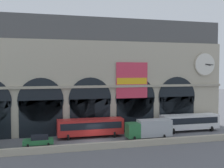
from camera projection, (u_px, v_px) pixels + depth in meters
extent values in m
plane|color=slate|center=(96.00, 141.00, 43.53)|extent=(200.00, 200.00, 0.00)
cube|color=#B2A891|center=(102.00, 146.00, 39.08)|extent=(90.00, 0.70, 0.95)
cube|color=#B2A891|center=(88.00, 87.00, 49.95)|extent=(51.86, 4.12, 16.45)
cube|color=#4C4C4C|center=(88.00, 30.00, 49.73)|extent=(51.86, 3.52, 4.24)
cube|color=black|center=(41.00, 119.00, 46.05)|extent=(7.15, 0.20, 6.22)
cylinder|color=black|center=(41.00, 100.00, 45.90)|extent=(7.53, 0.20, 7.53)
cube|color=black|center=(90.00, 117.00, 48.16)|extent=(7.15, 0.20, 6.22)
cylinder|color=black|center=(90.00, 99.00, 48.01)|extent=(7.53, 0.20, 7.53)
cube|color=black|center=(135.00, 115.00, 50.27)|extent=(7.15, 0.20, 6.22)
cylinder|color=black|center=(135.00, 98.00, 50.12)|extent=(7.53, 0.20, 7.53)
cube|color=black|center=(177.00, 113.00, 52.38)|extent=(7.15, 0.20, 6.22)
cylinder|color=black|center=(177.00, 97.00, 52.23)|extent=(7.53, 0.20, 7.53)
cylinder|color=#B2A891|center=(205.00, 64.00, 53.30)|extent=(4.54, 0.25, 4.54)
cylinder|color=silver|center=(205.00, 64.00, 53.18)|extent=(4.20, 0.06, 4.20)
cube|color=black|center=(208.00, 65.00, 53.27)|extent=(1.16, 0.04, 0.39)
cube|color=black|center=(209.00, 65.00, 53.33)|extent=(1.79, 0.04, 0.26)
cube|color=#D8334C|center=(132.00, 80.00, 49.66)|extent=(5.92, 0.12, 6.48)
cube|color=yellow|center=(132.00, 81.00, 49.59)|extent=(5.69, 0.04, 1.15)
cube|color=#A49A85|center=(90.00, 87.00, 47.80)|extent=(51.86, 0.50, 0.44)
cube|color=#2D7A42|center=(38.00, 142.00, 40.74)|extent=(4.40, 1.80, 0.70)
cube|color=black|center=(40.00, 137.00, 40.77)|extent=(2.46, 1.62, 0.55)
cylinder|color=black|center=(28.00, 146.00, 39.61)|extent=(0.28, 0.60, 0.60)
cylinder|color=black|center=(28.00, 143.00, 41.18)|extent=(0.28, 0.60, 0.60)
cylinder|color=black|center=(48.00, 145.00, 40.34)|extent=(0.28, 0.60, 0.60)
cylinder|color=black|center=(48.00, 142.00, 41.91)|extent=(0.28, 0.60, 0.60)
cube|color=red|center=(90.00, 127.00, 45.91)|extent=(11.00, 2.50, 2.60)
cube|color=black|center=(92.00, 126.00, 44.66)|extent=(10.12, 0.04, 1.10)
cylinder|color=black|center=(68.00, 137.00, 43.92)|extent=(0.28, 1.00, 1.00)
cylinder|color=black|center=(67.00, 134.00, 46.09)|extent=(0.28, 1.00, 1.00)
cylinder|color=black|center=(114.00, 135.00, 45.86)|extent=(0.28, 1.00, 1.00)
cylinder|color=black|center=(111.00, 132.00, 48.03)|extent=(0.28, 1.00, 1.00)
cube|color=#2D7A42|center=(133.00, 130.00, 44.30)|extent=(2.00, 2.30, 2.30)
cube|color=#ADB2B7|center=(154.00, 128.00, 45.24)|extent=(5.50, 2.30, 2.70)
cylinder|color=black|center=(134.00, 139.00, 43.33)|extent=(0.28, 0.84, 0.84)
cylinder|color=black|center=(130.00, 136.00, 45.33)|extent=(0.28, 0.84, 0.84)
cylinder|color=black|center=(164.00, 137.00, 44.62)|extent=(0.28, 0.84, 0.84)
cylinder|color=black|center=(159.00, 134.00, 46.62)|extent=(0.28, 0.84, 0.84)
cube|color=white|center=(189.00, 122.00, 50.48)|extent=(11.00, 2.50, 2.60)
cube|color=black|center=(193.00, 121.00, 49.24)|extent=(10.12, 0.04, 1.10)
cylinder|color=black|center=(173.00, 131.00, 48.49)|extent=(0.28, 1.00, 1.00)
cylinder|color=black|center=(167.00, 128.00, 50.66)|extent=(0.28, 1.00, 1.00)
cylinder|color=black|center=(211.00, 129.00, 50.43)|extent=(0.28, 1.00, 1.00)
cylinder|color=black|center=(204.00, 126.00, 52.60)|extent=(0.28, 1.00, 1.00)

